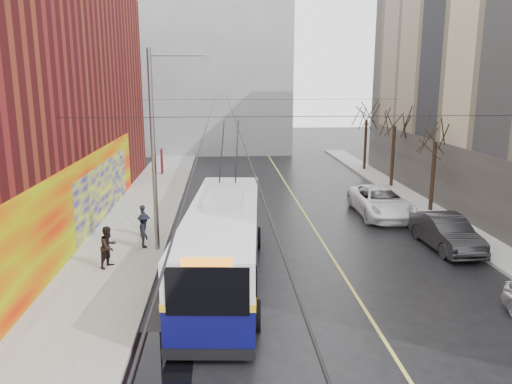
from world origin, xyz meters
TOP-DOWN VIEW (x-y plane):
  - ground at (0.00, 0.00)m, footprint 140.00×140.00m
  - sidewalk_left at (-8.00, 12.00)m, footprint 4.00×60.00m
  - sidewalk_right at (9.00, 12.00)m, footprint 2.00×60.00m
  - lane_line at (1.50, 14.00)m, footprint 0.12×50.00m
  - building_far at (-6.00, 44.99)m, footprint 20.50×12.10m
  - streetlight_pole at (-6.14, 10.00)m, footprint 2.65×0.60m
  - catenary_wires at (-2.54, 14.77)m, footprint 18.00×60.00m
  - tree_near at (9.00, 16.00)m, footprint 3.20×3.20m
  - tree_mid at (9.00, 23.00)m, footprint 3.20×3.20m
  - tree_far at (9.00, 30.00)m, footprint 3.20×3.20m
  - puddle at (-5.20, 0.98)m, footprint 2.02×3.06m
  - pigeons_flying at (-3.59, 9.75)m, footprint 3.02×1.34m
  - trolleybus at (-3.30, 6.48)m, footprint 3.54×12.29m
  - parked_car_b at (7.00, 9.57)m, footprint 1.88×4.85m
  - parked_car_c at (5.80, 15.45)m, footprint 2.80×5.99m
  - following_car at (-2.30, 18.94)m, footprint 2.05×4.10m
  - pedestrian_a at (-7.22, 12.13)m, footprint 0.56×0.66m
  - pedestrian_b at (-8.00, 7.90)m, footprint 0.98×1.05m
  - pedestrian_c at (-6.91, 10.27)m, footprint 0.86×1.16m

SIDE VIEW (x-z plane):
  - ground at x=0.00m, z-range 0.00..0.00m
  - lane_line at x=1.50m, z-range 0.00..0.01m
  - puddle at x=-5.20m, z-range 0.00..0.01m
  - sidewalk_left at x=-8.00m, z-range 0.00..0.15m
  - sidewalk_right at x=9.00m, z-range 0.00..0.15m
  - following_car at x=-2.30m, z-range 0.00..1.34m
  - parked_car_b at x=7.00m, z-range 0.00..1.58m
  - parked_car_c at x=5.80m, z-range 0.00..1.66m
  - pedestrian_a at x=-7.22m, z-range 0.15..1.70m
  - pedestrian_c at x=-6.91m, z-range 0.15..1.75m
  - pedestrian_b at x=-8.00m, z-range 0.15..1.88m
  - trolleybus at x=-3.30m, z-range -1.28..4.48m
  - streetlight_pole at x=-6.14m, z-range 0.35..9.35m
  - tree_near at x=9.00m, z-range 1.78..8.18m
  - tree_far at x=9.00m, z-range 1.86..8.43m
  - tree_mid at x=9.00m, z-range 1.91..8.59m
  - catenary_wires at x=-2.54m, z-range 6.13..6.36m
  - pigeons_flying at x=-3.59m, z-range 5.96..7.78m
  - building_far at x=-6.00m, z-range 0.02..18.02m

